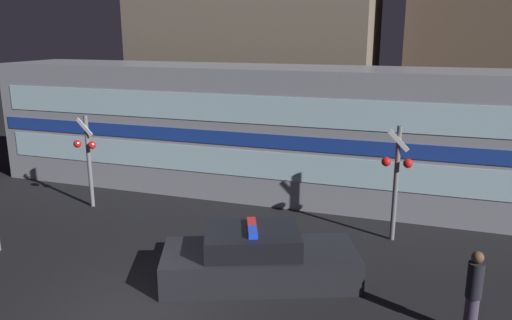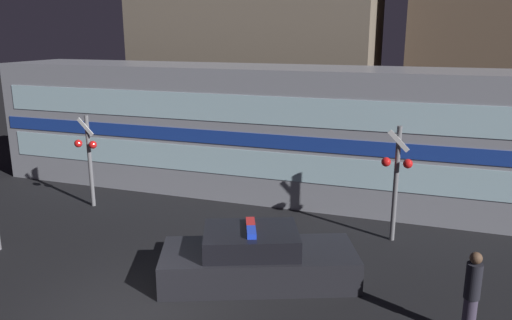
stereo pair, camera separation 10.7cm
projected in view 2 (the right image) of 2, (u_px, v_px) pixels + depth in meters
ground_plane at (129, 316)px, 9.98m from camera, size 120.00×120.00×0.00m
train at (254, 130)px, 17.43m from camera, size 18.99×3.21×4.39m
police_car at (257, 260)px, 11.31m from camera, size 4.71×3.26×1.35m
pedestrian at (472, 295)px, 9.08m from camera, size 0.29×0.29×1.72m
crossing_signal_near at (396, 176)px, 13.15m from camera, size 0.80×0.33×3.16m
crossing_signal_far at (88, 154)px, 15.85m from camera, size 0.80×0.33×2.99m
building_left at (257, 63)px, 24.19m from camera, size 11.22×5.50×8.15m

